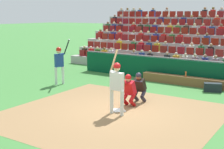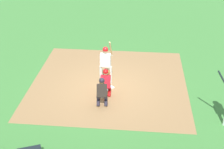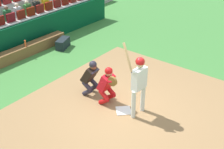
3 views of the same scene
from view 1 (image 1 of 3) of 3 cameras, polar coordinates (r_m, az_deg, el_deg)
The scene contains 12 objects.
ground_plane at distance 11.74m, azimuth 1.28°, elevation -6.52°, with size 160.00×160.00×0.00m, color #3E7D38.
infield_dirt_patch at distance 11.34m, azimuth -0.08°, elevation -7.14°, with size 7.22×6.94×0.01m, color #926E47.
home_plate_marker at distance 11.74m, azimuth 1.28°, elevation -6.45°, with size 0.44×0.44×0.02m, color white.
batter_at_plate at distance 11.04m, azimuth 0.86°, elevation -1.38°, with size 0.62×0.55×2.27m.
catcher_crouching at distance 12.07m, azimuth 2.98°, elevation -2.51°, with size 0.47×0.72×1.29m.
home_plate_umpire at distance 12.67m, azimuth 4.97°, elevation -2.04°, with size 0.50×0.54×1.25m.
dugout_wall at distance 16.78m, azimuth 12.22°, elevation 0.68°, with size 12.10×0.24×1.25m.
dugout_bench at distance 16.22m, azimuth 12.68°, elevation -1.05°, with size 4.31×0.40×0.44m, color brown.
water_bottle_on_bench at distance 16.02m, azimuth 13.17°, elevation 0.05°, with size 0.07×0.07×0.26m, color #CE5227.
equipment_duffel_bag at distance 15.15m, azimuth 17.70°, elevation -2.24°, with size 0.77×0.36×0.40m, color black.
on_deck_batter at distance 15.98m, azimuth -9.48°, elevation 2.41°, with size 0.89×0.50×2.30m.
bleacher_stand at distance 21.73m, azimuth 17.55°, elevation 4.39°, with size 17.75×5.95×3.96m.
Camera 1 is at (-5.99, 9.46, 3.55)m, focal length 50.71 mm.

